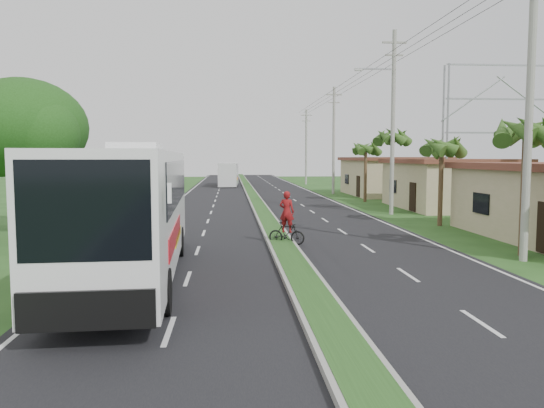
{
  "coord_description": "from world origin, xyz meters",
  "views": [
    {
      "loc": [
        -2.15,
        -16.32,
        3.76
      ],
      "look_at": [
        -0.4,
        6.01,
        1.8
      ],
      "focal_mm": 35.0,
      "sensor_mm": 36.0,
      "label": 1
    }
  ],
  "objects": [
    {
      "name": "median_strip",
      "position": [
        0.0,
        20.0,
        0.1
      ],
      "size": [
        1.2,
        160.0,
        0.18
      ],
      "color": "gray",
      "rests_on": "ground"
    },
    {
      "name": "shop_far",
      "position": [
        14.0,
        36.0,
        1.93
      ],
      "size": [
        8.6,
        11.6,
        3.82
      ],
      "color": "tan",
      "rests_on": "ground"
    },
    {
      "name": "palm_verge_d",
      "position": [
        9.3,
        28.0,
        4.55
      ],
      "size": [
        2.4,
        2.4,
        5.25
      ],
      "color": "#473321",
      "rests_on": "ground"
    },
    {
      "name": "road_asphalt",
      "position": [
        0.0,
        20.0,
        0.01
      ],
      "size": [
        14.0,
        160.0,
        0.02
      ],
      "primitive_type": "cube",
      "color": "black",
      "rests_on": "ground"
    },
    {
      "name": "palm_verge_b",
      "position": [
        9.4,
        12.0,
        4.36
      ],
      "size": [
        2.4,
        2.4,
        5.05
      ],
      "color": "#473321",
      "rests_on": "ground"
    },
    {
      "name": "shade_tree",
      "position": [
        -12.11,
        10.02,
        5.03
      ],
      "size": [
        6.3,
        6.0,
        7.54
      ],
      "color": "#473321",
      "rests_on": "ground"
    },
    {
      "name": "billboard_lattice",
      "position": [
        22.0,
        30.0,
        6.82
      ],
      "size": [
        10.18,
        1.18,
        12.07
      ],
      "color": "gray",
      "rests_on": "ground"
    },
    {
      "name": "lane_edge_left",
      "position": [
        -6.7,
        20.0,
        0.0
      ],
      "size": [
        0.12,
        160.0,
        0.01
      ],
      "primitive_type": "cube",
      "color": "silver",
      "rests_on": "ground"
    },
    {
      "name": "motorcyclist",
      "position": [
        0.25,
        6.2,
        0.88
      ],
      "size": [
        1.65,
        1.04,
        2.34
      ],
      "rotation": [
        0.0,
        0.0,
        -0.4
      ],
      "color": "black",
      "rests_on": "ground"
    },
    {
      "name": "palm_verge_a",
      "position": [
        9.0,
        3.0,
        4.74
      ],
      "size": [
        2.4,
        2.4,
        5.45
      ],
      "color": "#473321",
      "rests_on": "ground"
    },
    {
      "name": "coach_bus_far",
      "position": [
        -2.36,
        54.43,
        1.75
      ],
      "size": [
        2.71,
        10.66,
        3.08
      ],
      "rotation": [
        0.0,
        0.0,
        -0.04
      ],
      "color": "silver",
      "rests_on": "ground"
    },
    {
      "name": "palm_verge_c",
      "position": [
        8.8,
        19.0,
        5.12
      ],
      "size": [
        2.4,
        2.4,
        5.85
      ],
      "color": "#473321",
      "rests_on": "ground"
    },
    {
      "name": "shop_mid",
      "position": [
        14.0,
        22.0,
        1.86
      ],
      "size": [
        7.6,
        10.6,
        3.67
      ],
      "color": "tan",
      "rests_on": "ground"
    },
    {
      "name": "lane_edge_right",
      "position": [
        6.7,
        20.0,
        0.0
      ],
      "size": [
        0.12,
        160.0,
        0.01
      ],
      "primitive_type": "cube",
      "color": "silver",
      "rests_on": "ground"
    },
    {
      "name": "utility_pole_a",
      "position": [
        8.5,
        2.0,
        5.67
      ],
      "size": [
        1.6,
        0.28,
        11.0
      ],
      "color": "gray",
      "rests_on": "ground"
    },
    {
      "name": "utility_pole_b",
      "position": [
        8.47,
        18.0,
        6.26
      ],
      "size": [
        3.2,
        0.28,
        12.0
      ],
      "color": "gray",
      "rests_on": "ground"
    },
    {
      "name": "utility_pole_d",
      "position": [
        8.5,
        58.0,
        5.42
      ],
      "size": [
        1.6,
        0.28,
        10.5
      ],
      "color": "gray",
      "rests_on": "ground"
    },
    {
      "name": "utility_pole_c",
      "position": [
        8.5,
        38.0,
        5.67
      ],
      "size": [
        1.6,
        0.28,
        11.0
      ],
      "color": "gray",
      "rests_on": "ground"
    },
    {
      "name": "ground",
      "position": [
        0.0,
        0.0,
        0.0
      ],
      "size": [
        180.0,
        180.0,
        0.0
      ],
      "primitive_type": "plane",
      "color": "#224619",
      "rests_on": "ground"
    },
    {
      "name": "coach_bus_main",
      "position": [
        -5.2,
        0.39,
        2.33
      ],
      "size": [
        3.37,
        13.24,
        4.24
      ],
      "rotation": [
        0.0,
        0.0,
        0.05
      ],
      "color": "white",
      "rests_on": "ground"
    }
  ]
}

